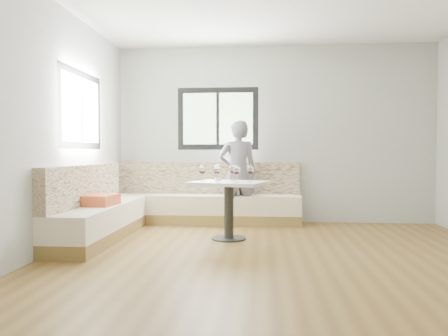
# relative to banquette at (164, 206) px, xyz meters

# --- Properties ---
(room) EXTENTS (5.01, 5.01, 2.81)m
(room) POSITION_rel_banquette_xyz_m (1.51, -1.55, 1.08)
(room) COLOR brown
(room) RESTS_ON ground
(banquette) EXTENTS (2.90, 2.80, 0.95)m
(banquette) POSITION_rel_banquette_xyz_m (0.00, 0.00, 0.00)
(banquette) COLOR brown
(banquette) RESTS_ON ground
(table) EXTENTS (1.07, 0.95, 0.74)m
(table) POSITION_rel_banquette_xyz_m (0.98, -0.62, 0.22)
(table) COLOR black
(table) RESTS_ON ground
(person) EXTENTS (0.64, 0.48, 1.60)m
(person) POSITION_rel_banquette_xyz_m (1.04, 0.51, 0.47)
(person) COLOR slate
(person) RESTS_ON ground
(olive_ramekin) EXTENTS (0.09, 0.09, 0.04)m
(olive_ramekin) POSITION_rel_banquette_xyz_m (0.83, -0.46, 0.42)
(olive_ramekin) COLOR white
(olive_ramekin) RESTS_ON table
(wine_glass_a) EXTENTS (0.09, 0.09, 0.21)m
(wine_glass_a) POSITION_rel_banquette_xyz_m (0.65, -0.66, 0.55)
(wine_glass_a) COLOR white
(wine_glass_a) RESTS_ON table
(wine_glass_b) EXTENTS (0.09, 0.09, 0.21)m
(wine_glass_b) POSITION_rel_banquette_xyz_m (0.85, -0.78, 0.55)
(wine_glass_b) COLOR white
(wine_glass_b) RESTS_ON table
(wine_glass_c) EXTENTS (0.09, 0.09, 0.21)m
(wine_glass_c) POSITION_rel_banquette_xyz_m (1.09, -0.77, 0.55)
(wine_glass_c) COLOR white
(wine_glass_c) RESTS_ON table
(wine_glass_d) EXTENTS (0.09, 0.09, 0.21)m
(wine_glass_d) POSITION_rel_banquette_xyz_m (1.02, -0.51, 0.55)
(wine_glass_d) COLOR white
(wine_glass_d) RESTS_ON table
(wine_glass_e) EXTENTS (0.09, 0.09, 0.21)m
(wine_glass_e) POSITION_rel_banquette_xyz_m (1.26, -0.61, 0.55)
(wine_glass_e) COLOR white
(wine_glass_e) RESTS_ON table
(wine_glass_f) EXTENTS (0.09, 0.09, 0.21)m
(wine_glass_f) POSITION_rel_banquette_xyz_m (0.82, -0.40, 0.55)
(wine_glass_f) COLOR white
(wine_glass_f) RESTS_ON table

